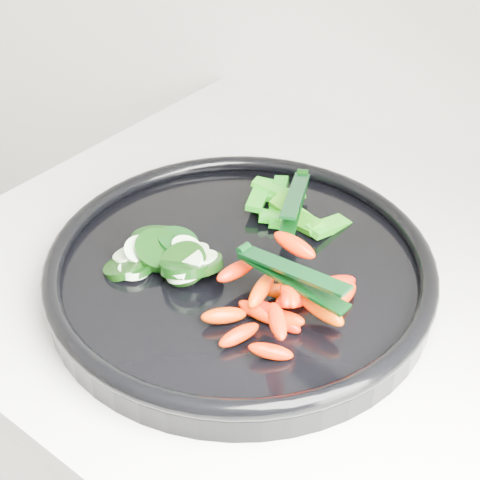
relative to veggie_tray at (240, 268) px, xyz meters
The scene contains 6 objects.
veggie_tray is the anchor object (origin of this frame).
cucumber_pile 0.07m from the veggie_tray, 145.49° to the right, with size 0.12×0.11×0.04m.
carrot_pile 0.08m from the veggie_tray, 21.07° to the right, with size 0.13×0.15×0.05m.
pepper_pile 0.10m from the veggie_tray, 96.26° to the left, with size 0.12×0.09×0.03m.
tong_carrot 0.10m from the veggie_tray, 22.32° to the right, with size 0.11×0.03×0.02m.
tong_pepper 0.10m from the veggie_tray, 91.18° to the left, with size 0.06×0.11×0.02m.
Camera 1 is at (-0.39, 1.24, 1.37)m, focal length 50.00 mm.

